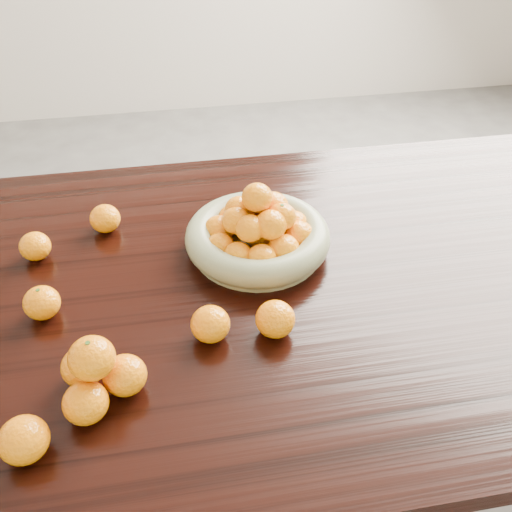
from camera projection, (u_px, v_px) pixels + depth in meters
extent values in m
plane|color=#63615D|center=(268.00, 478.00, 1.62)|extent=(5.00, 5.00, 0.00)
cube|color=black|center=(273.00, 286.00, 1.16)|extent=(2.00, 1.00, 0.04)
cylinder|color=gray|center=(258.00, 247.00, 1.21)|extent=(0.27, 0.27, 0.01)
torus|color=gray|center=(258.00, 236.00, 1.20)|extent=(0.31, 0.31, 0.06)
ellipsoid|color=orange|center=(293.00, 225.00, 1.22)|extent=(0.06, 0.06, 0.06)
ellipsoid|color=orange|center=(273.00, 214.00, 1.25)|extent=(0.06, 0.06, 0.05)
ellipsoid|color=orange|center=(255.00, 212.00, 1.25)|extent=(0.07, 0.07, 0.06)
ellipsoid|color=orange|center=(232.00, 218.00, 1.24)|extent=(0.06, 0.06, 0.06)
ellipsoid|color=orange|center=(219.00, 230.00, 1.20)|extent=(0.07, 0.07, 0.06)
ellipsoid|color=orange|center=(220.00, 246.00, 1.16)|extent=(0.06, 0.06, 0.05)
ellipsoid|color=orange|center=(238.00, 256.00, 1.14)|extent=(0.06, 0.06, 0.06)
ellipsoid|color=orange|center=(262.00, 259.00, 1.13)|extent=(0.06, 0.06, 0.06)
ellipsoid|color=orange|center=(283.00, 249.00, 1.15)|extent=(0.07, 0.07, 0.06)
ellipsoid|color=orange|center=(298.00, 235.00, 1.18)|extent=(0.07, 0.07, 0.06)
ellipsoid|color=orange|center=(260.00, 234.00, 1.19)|extent=(0.06, 0.06, 0.06)
ellipsoid|color=orange|center=(273.00, 207.00, 1.19)|extent=(0.07, 0.07, 0.06)
ellipsoid|color=orange|center=(257.00, 202.00, 1.20)|extent=(0.06, 0.06, 0.05)
ellipsoid|color=orange|center=(240.00, 210.00, 1.18)|extent=(0.06, 0.06, 0.06)
ellipsoid|color=orange|center=(236.00, 221.00, 1.16)|extent=(0.06, 0.06, 0.06)
ellipsoid|color=orange|center=(250.00, 228.00, 1.13)|extent=(0.06, 0.06, 0.06)
ellipsoid|color=orange|center=(271.00, 225.00, 1.13)|extent=(0.07, 0.07, 0.06)
ellipsoid|color=orange|center=(282.00, 217.00, 1.15)|extent=(0.06, 0.06, 0.06)
ellipsoid|color=orange|center=(257.00, 198.00, 1.14)|extent=(0.06, 0.06, 0.06)
ellipsoid|color=orange|center=(86.00, 403.00, 0.87)|extent=(0.07, 0.07, 0.07)
ellipsoid|color=orange|center=(125.00, 375.00, 0.91)|extent=(0.07, 0.07, 0.07)
ellipsoid|color=orange|center=(83.00, 367.00, 0.93)|extent=(0.07, 0.07, 0.07)
ellipsoid|color=orange|center=(92.00, 358.00, 0.87)|extent=(0.07, 0.07, 0.07)
ellipsoid|color=orange|center=(42.00, 303.00, 1.05)|extent=(0.07, 0.07, 0.06)
ellipsoid|color=orange|center=(210.00, 324.00, 1.00)|extent=(0.07, 0.07, 0.07)
ellipsoid|color=orange|center=(275.00, 319.00, 1.01)|extent=(0.07, 0.07, 0.07)
ellipsoid|color=orange|center=(35.00, 246.00, 1.18)|extent=(0.06, 0.06, 0.06)
ellipsoid|color=orange|center=(24.00, 440.00, 0.82)|extent=(0.07, 0.07, 0.07)
ellipsoid|color=orange|center=(105.00, 219.00, 1.25)|extent=(0.07, 0.07, 0.06)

